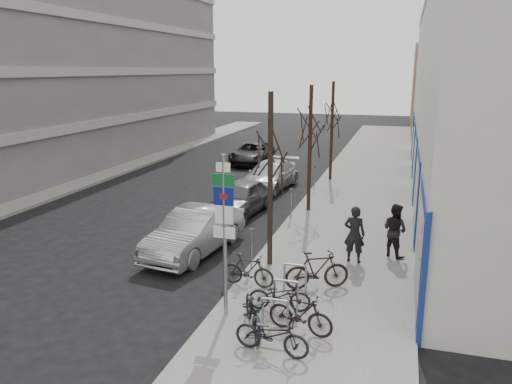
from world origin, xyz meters
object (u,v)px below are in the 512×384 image
Objects in this scene: pedestrian_far at (395,230)px; bike_mid_curb at (280,293)px; meter_front at (251,245)px; parked_car_back at (270,176)px; tree_far at (333,108)px; parked_car_mid at (240,198)px; parked_car_front at (195,232)px; bike_far_inner at (317,270)px; tree_near at (271,139)px; bike_far_curb at (272,331)px; highway_sign_pole at (224,226)px; bike_rack at (286,292)px; pedestrian_near at (354,234)px; bike_near_right at (300,313)px; lane_car at (252,153)px; bike_near_left at (253,309)px; bike_mid_inner at (248,270)px; tree_mid at (311,119)px; meter_mid at (291,200)px; meter_back at (315,174)px.

bike_mid_curb is at bearing 97.13° from pedestrian_far.
parked_car_back is at bearing 102.14° from meter_front.
tree_far reaches higher than parked_car_mid.
bike_far_inner is at bearing -15.95° from parked_car_front.
bike_far_curb is at bearing -74.49° from tree_near.
meter_front is at bearing 94.75° from highway_sign_pole.
pedestrian_near is (1.31, 3.85, 0.41)m from bike_rack.
bike_near_right is 6.40m from parked_car_front.
parked_car_back is at bearing 29.22° from bike_near_right.
bike_rack is at bearing -74.70° from lane_car.
bike_far_curb is (0.32, -1.96, 0.03)m from bike_mid_curb.
meter_front reaches higher than bike_near_right.
bike_mid_inner is (-0.87, 2.36, -0.09)m from bike_near_left.
bike_far_curb is 6.89m from parked_car_front.
pedestrian_far is at bearing -41.49° from bike_mid_inner.
bike_near_right is (1.98, -0.38, -1.82)m from highway_sign_pole.
tree_mid is at bearing 21.19° from bike_near_right.
parked_car_back reaches higher than lane_car.
parked_car_back is at bearing 100.57° from highway_sign_pole.
parked_car_mid is at bearing 83.73° from bike_near_left.
pedestrian_near is at bearing 11.51° from parked_car_front.
meter_mid is 5.50m from meter_back.
tree_far is at bearing 66.11° from bike_near_left.
bike_mid_inner is 12.46m from parked_car_back.
meter_mid is (-0.45, -8.00, -3.19)m from tree_far.
parked_car_mid is (-3.85, 8.47, 0.10)m from bike_mid_curb.
parked_car_front is at bearing 8.31° from pedestrian_near.
meter_mid is at bearing 90.00° from meter_front.
tree_mid is 3.40× the size of bike_near_right.
meter_mid is 6.77m from bike_mid_inner.
meter_back is at bearing 8.32° from parked_car_back.
bike_far_curb is at bearing -85.40° from bike_rack.
bike_mid_curb is 0.87× the size of pedestrian_near.
highway_sign_pole is 2.28× the size of bike_far_inner.
tree_near is at bearing 48.01° from meter_front.
meter_front is 1.32m from bike_mid_inner.
bike_near_left is (1.16, -14.62, -0.20)m from meter_back.
parked_car_mid is at bearing -115.29° from meter_back.
highway_sign_pole is 21.52m from lane_car.
bike_rack is 1.78× the size of meter_back.
parked_car_front is (-2.80, 0.59, -3.34)m from tree_near.
bike_mid_inner is 1.93m from bike_far_inner.
parked_car_mid is at bearing -110.54° from tree_far.
tree_near is 3.90m from bike_mid_inner.
bike_near_right is at bearing -75.94° from meter_mid.
lane_car is at bearing 107.97° from parked_car_front.
parked_car_back is (-2.64, 12.18, 0.08)m from bike_mid_inner.
parked_car_front is (-2.80, -12.41, -3.34)m from tree_far.
meter_back is 9.61m from pedestrian_far.
meter_mid is at bearing 101.80° from bike_rack.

